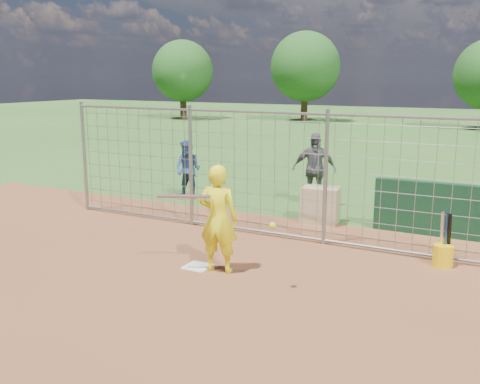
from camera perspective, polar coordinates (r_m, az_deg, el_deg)
The scene contains 11 objects.
ground at distance 9.39m, azimuth -3.89°, elevation -7.62°, with size 100.00×100.00×0.00m, color #2D591E.
infield_dirt at distance 7.20m, azimuth -16.69°, elevation -14.53°, with size 18.00×18.00×0.00m, color brown.
home_plate at distance 9.23m, azimuth -4.54°, elevation -7.93°, with size 0.43×0.43×0.02m, color silver.
dugout_wall at distance 11.52m, azimuth 20.52°, elevation -1.78°, with size 2.60×0.20×1.10m, color #11381E.
batter at distance 8.76m, azimuth -2.34°, elevation -2.87°, with size 0.66×0.43×1.81m, color yellow.
bystander_a at distance 14.18m, azimuth -5.57°, elevation 2.39°, with size 0.75×0.59×1.55m, color navy.
bystander_b at distance 13.41m, azimuth 7.91°, elevation 2.40°, with size 1.08×0.45×1.84m, color #4F4F53.
equipment_bin at distance 11.95m, azimuth 8.56°, elevation -1.38°, with size 0.80×0.55×0.80m, color tan.
equipment_in_play at distance 8.42m, azimuth -3.87°, elevation -1.18°, with size 2.04×0.42×0.35m.
bucket_with_bats at distance 9.80m, azimuth 20.87°, elevation -6.05°, with size 0.34×0.39×0.97m.
backstop_fence at distance 10.77m, azimuth 1.50°, elevation 1.93°, with size 9.08×0.08×2.60m.
Camera 1 is at (4.59, -7.55, 3.19)m, focal length 40.00 mm.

